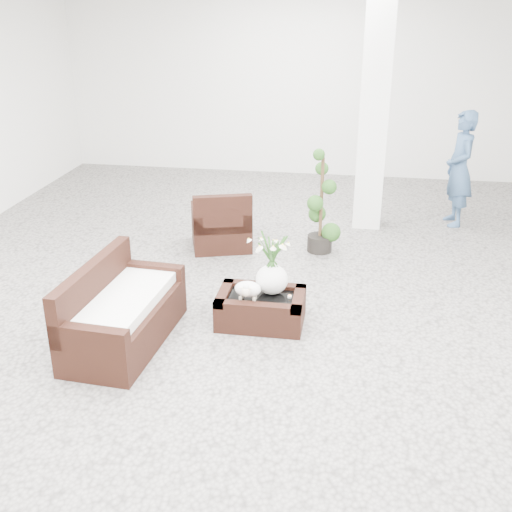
% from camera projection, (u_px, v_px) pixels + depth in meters
% --- Properties ---
extents(ground, '(11.00, 11.00, 0.00)m').
position_uv_depth(ground, '(257.00, 303.00, 7.09)').
color(ground, gray).
rests_on(ground, ground).
extents(column, '(0.40, 0.40, 3.50)m').
position_uv_depth(column, '(374.00, 107.00, 8.77)').
color(column, white).
rests_on(column, ground).
extents(coffee_table, '(0.90, 0.60, 0.31)m').
position_uv_depth(coffee_table, '(261.00, 310.00, 6.61)').
color(coffee_table, black).
rests_on(coffee_table, ground).
extents(sheep_figurine, '(0.28, 0.23, 0.21)m').
position_uv_depth(sheep_figurine, '(248.00, 291.00, 6.44)').
color(sheep_figurine, white).
rests_on(sheep_figurine, coffee_table).
extents(planter_narcissus, '(0.44, 0.44, 0.80)m').
position_uv_depth(planter_narcissus, '(272.00, 258.00, 6.47)').
color(planter_narcissus, white).
rests_on(planter_narcissus, coffee_table).
extents(tealight, '(0.04, 0.04, 0.03)m').
position_uv_depth(tealight, '(290.00, 296.00, 6.52)').
color(tealight, white).
rests_on(tealight, coffee_table).
extents(armchair, '(0.96, 0.94, 0.82)m').
position_uv_depth(armchair, '(221.00, 218.00, 8.51)').
color(armchair, black).
rests_on(armchair, ground).
extents(loveseat, '(0.85, 1.59, 0.82)m').
position_uv_depth(loveseat, '(124.00, 305.00, 6.16)').
color(loveseat, black).
rests_on(loveseat, ground).
extents(topiary, '(0.37, 0.37, 1.38)m').
position_uv_depth(topiary, '(321.00, 202.00, 8.24)').
color(topiary, '#214717').
rests_on(topiary, ground).
extents(shopper, '(0.51, 0.68, 1.70)m').
position_uv_depth(shopper, '(459.00, 169.00, 9.16)').
color(shopper, '#345074').
rests_on(shopper, ground).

